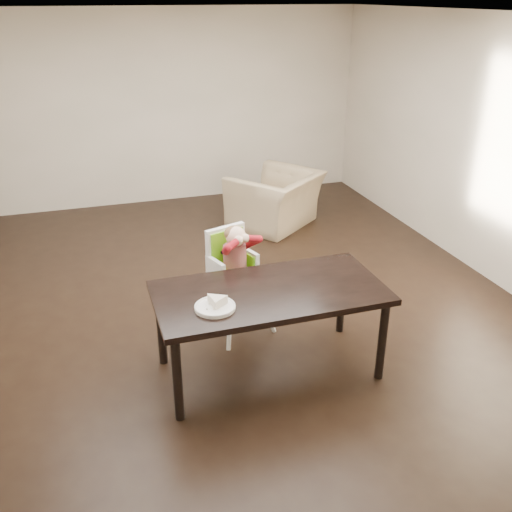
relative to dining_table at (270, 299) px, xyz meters
The scene contains 6 objects.
ground 1.25m from the dining_table, 99.21° to the left, with size 7.00×7.00×0.00m, color black.
room_walls 1.59m from the dining_table, 99.21° to the left, with size 6.02×7.02×2.71m.
dining_table is the anchor object (origin of this frame).
high_chair 0.73m from the dining_table, 97.37° to the left, with size 0.54×0.54×1.03m.
plate 0.50m from the dining_table, 162.78° to the right, with size 0.35×0.35×0.09m.
armchair 3.26m from the dining_table, 69.69° to the left, with size 1.09×0.71×0.96m, color tan.
Camera 1 is at (-1.12, -4.74, 2.86)m, focal length 40.00 mm.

